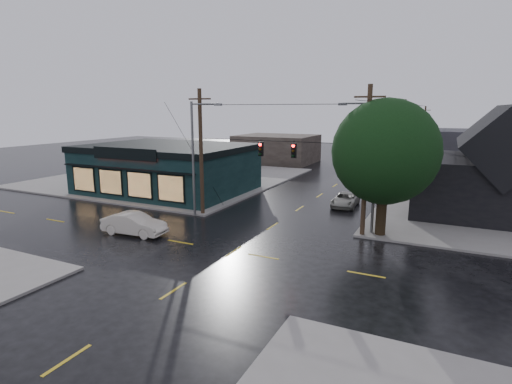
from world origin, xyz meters
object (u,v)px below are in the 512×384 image
at_px(corner_tree, 385,152).
at_px(sedan_cream, 134,224).
at_px(utility_pole_ne, 362,236).
at_px(suv_silver, 345,200).
at_px(utility_pole_nw, 203,215).

height_order(corner_tree, sedan_cream, corner_tree).
height_order(corner_tree, utility_pole_ne, corner_tree).
relative_size(corner_tree, suv_silver, 2.09).
bearing_deg(utility_pole_nw, corner_tree, 2.03).
xyz_separation_m(sedan_cream, suv_silver, (11.28, 14.54, -0.15)).
relative_size(utility_pole_ne, sedan_cream, 2.20).
bearing_deg(utility_pole_nw, sedan_cream, -101.93).
height_order(corner_tree, utility_pole_nw, corner_tree).
height_order(utility_pole_nw, utility_pole_ne, same).
bearing_deg(corner_tree, utility_pole_ne, -155.64).
relative_size(utility_pole_nw, suv_silver, 2.31).
bearing_deg(utility_pole_nw, utility_pole_ne, 0.00).
distance_m(sedan_cream, suv_silver, 18.41).
height_order(sedan_cream, suv_silver, sedan_cream).
bearing_deg(sedan_cream, utility_pole_nw, -16.83).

